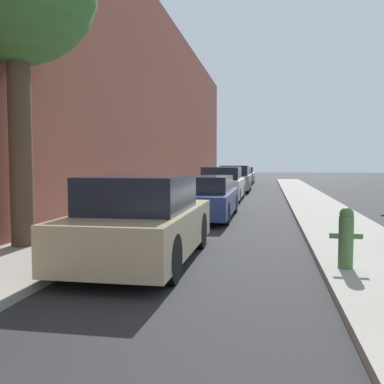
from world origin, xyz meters
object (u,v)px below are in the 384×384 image
Objects in this scene: parked_car_silver at (243,175)px; fire_hydrant at (346,237)px; parked_car_navy at (206,198)px; parked_car_grey at (235,179)px; parked_car_champagne at (142,221)px; parked_car_black at (240,177)px; parked_car_white at (222,185)px.

parked_car_silver is 4.49× the size of fire_hydrant.
parked_car_grey reaches higher than parked_car_navy.
fire_hydrant is at bearing -6.41° from parked_car_champagne.
parked_car_champagne is 0.89× the size of parked_car_navy.
parked_car_black is at bearing 97.40° from fire_hydrant.
parked_car_grey reaches higher than fire_hydrant.
parked_car_black is at bearing 89.81° from parked_car_white.
parked_car_black is at bearing -89.48° from parked_car_silver.
parked_car_white reaches higher than fire_hydrant.
parked_car_white is 17.02m from parked_car_silver.
parked_car_grey reaches higher than parked_car_silver.
fire_hydrant is (3.26, -0.37, -0.11)m from parked_car_champagne.
parked_car_white reaches higher than parked_car_black.
parked_car_grey is at bearing 89.36° from parked_car_champagne.
parked_car_navy is 23.29m from parked_car_silver.
parked_car_black is (0.04, 11.52, -0.06)m from parked_car_white.
parked_car_navy is 5.10× the size of fire_hydrant.
parked_car_black is 1.03× the size of parked_car_silver.
parked_car_navy is 12.19m from parked_car_grey.
parked_car_silver reaches higher than parked_car_navy.
parked_car_champagne is 12.30m from parked_car_white.
parked_car_white is at bearing 89.62° from parked_car_champagne.
parked_car_champagne is at bearing 173.59° from fire_hydrant.
parked_car_grey is at bearing 88.82° from parked_car_white.
parked_car_navy is 1.09× the size of parked_car_grey.
parked_car_white is at bearing 104.10° from fire_hydrant.
parked_car_champagne is at bearing -90.64° from parked_car_grey.
parked_car_navy is at bearing 87.89° from parked_car_champagne.
parked_car_silver is (-0.05, 5.51, -0.02)m from parked_car_black.
parked_car_champagne reaches higher than parked_car_navy.
parked_car_white is 1.07× the size of parked_car_black.
fire_hydrant is at bearing -75.90° from parked_car_white.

